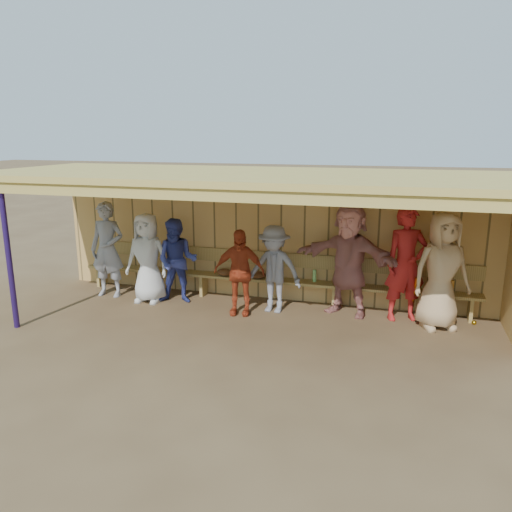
{
  "coord_description": "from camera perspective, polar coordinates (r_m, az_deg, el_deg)",
  "views": [
    {
      "loc": [
        2.39,
        -7.67,
        3.09
      ],
      "look_at": [
        0.0,
        0.35,
        1.05
      ],
      "focal_mm": 35.0,
      "sensor_mm": 36.0,
      "label": 1
    }
  ],
  "objects": [
    {
      "name": "bench",
      "position": [
        9.46,
        1.32,
        -2.02
      ],
      "size": [
        7.6,
        0.34,
        0.93
      ],
      "color": "#AD8F4A",
      "rests_on": "ground"
    },
    {
      "name": "player_a",
      "position": [
        10.06,
        -16.6,
        0.71
      ],
      "size": [
        0.7,
        0.49,
        1.86
      ],
      "primitive_type": "imported",
      "rotation": [
        0.0,
        0.0,
        0.06
      ],
      "color": "gray",
      "rests_on": "ground"
    },
    {
      "name": "player_c",
      "position": [
        9.41,
        -8.99,
        -0.57
      ],
      "size": [
        0.88,
        0.74,
        1.6
      ],
      "primitive_type": "imported",
      "rotation": [
        0.0,
        0.0,
        0.2
      ],
      "color": "#343E90",
      "rests_on": "ground"
    },
    {
      "name": "dugout_equipment",
      "position": [
        9.55,
        -2.88,
        -2.12
      ],
      "size": [
        7.36,
        0.62,
        0.8
      ],
      "color": "#C45C17",
      "rests_on": "ground"
    },
    {
      "name": "player_g",
      "position": [
        8.74,
        16.77,
        -0.89
      ],
      "size": [
        0.83,
        0.7,
        1.95
      ],
      "primitive_type": "imported",
      "rotation": [
        0.0,
        0.0,
        0.38
      ],
      "color": "#A91D1B",
      "rests_on": "ground"
    },
    {
      "name": "player_h",
      "position": [
        8.55,
        20.44,
        -1.64
      ],
      "size": [
        1.1,
        0.93,
        1.92
      ],
      "primitive_type": "imported",
      "rotation": [
        0.0,
        0.0,
        0.41
      ],
      "color": "tan",
      "rests_on": "ground"
    },
    {
      "name": "ground",
      "position": [
        8.61,
        -0.67,
        -7.34
      ],
      "size": [
        90.0,
        90.0,
        0.0
      ],
      "primitive_type": "plane",
      "color": "brown",
      "rests_on": "ground"
    },
    {
      "name": "player_b",
      "position": [
        9.54,
        -12.3,
        -0.22
      ],
      "size": [
        0.83,
        0.55,
        1.69
      ],
      "primitive_type": "imported",
      "rotation": [
        0.0,
        0.0,
        0.01
      ],
      "color": "silver",
      "rests_on": "ground"
    },
    {
      "name": "player_d",
      "position": [
        8.69,
        -1.93,
        -1.85
      ],
      "size": [
        0.94,
        0.49,
        1.52
      ],
      "primitive_type": "imported",
      "rotation": [
        0.0,
        0.0,
        0.14
      ],
      "color": "#A9391B",
      "rests_on": "ground"
    },
    {
      "name": "dugout_structure",
      "position": [
        8.71,
        3.09,
        4.46
      ],
      "size": [
        8.8,
        3.2,
        2.5
      ],
      "color": "tan",
      "rests_on": "ground"
    },
    {
      "name": "player_f",
      "position": [
        8.78,
        10.53,
        -0.36
      ],
      "size": [
        1.93,
        1.11,
        1.99
      ],
      "primitive_type": "imported",
      "rotation": [
        0.0,
        0.0,
        -0.3
      ],
      "color": "#BD746A",
      "rests_on": "ground"
    },
    {
      "name": "player_e",
      "position": [
        8.8,
        2.06,
        -1.51
      ],
      "size": [
        1.06,
        0.68,
        1.57
      ],
      "primitive_type": "imported",
      "rotation": [
        0.0,
        0.0,
        -0.1
      ],
      "color": "gray",
      "rests_on": "ground"
    }
  ]
}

